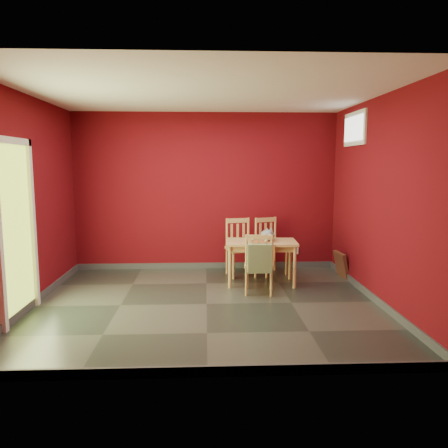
{
  "coord_description": "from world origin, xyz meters",
  "views": [
    {
      "loc": [
        -0.02,
        -5.55,
        1.82
      ],
      "look_at": [
        0.25,
        0.45,
        1.0
      ],
      "focal_mm": 35.0,
      "sensor_mm": 36.0,
      "label": 1
    }
  ],
  "objects_px": {
    "chair_far_left": "(240,247)",
    "chair_far_right": "(270,245)",
    "chair_near": "(259,263)",
    "tote_bag": "(260,258)",
    "dining_table": "(261,246)",
    "cat": "(268,233)",
    "picture_frame": "(341,265)"
  },
  "relations": [
    {
      "from": "dining_table",
      "to": "chair_near",
      "type": "distance_m",
      "value": 0.55
    },
    {
      "from": "chair_far_right",
      "to": "chair_near",
      "type": "xyz_separation_m",
      "value": [
        -0.32,
        -1.15,
        -0.03
      ]
    },
    {
      "from": "tote_bag",
      "to": "picture_frame",
      "type": "height_order",
      "value": "tote_bag"
    },
    {
      "from": "chair_near",
      "to": "cat",
      "type": "relative_size",
      "value": 1.97
    },
    {
      "from": "tote_bag",
      "to": "cat",
      "type": "height_order",
      "value": "cat"
    },
    {
      "from": "cat",
      "to": "tote_bag",
      "type": "bearing_deg",
      "value": -86.33
    },
    {
      "from": "tote_bag",
      "to": "cat",
      "type": "distance_m",
      "value": 0.87
    },
    {
      "from": "dining_table",
      "to": "chair_far_right",
      "type": "relative_size",
      "value": 1.18
    },
    {
      "from": "chair_far_left",
      "to": "tote_bag",
      "type": "bearing_deg",
      "value": -82.63
    },
    {
      "from": "dining_table",
      "to": "chair_near",
      "type": "bearing_deg",
      "value": -100.41
    },
    {
      "from": "chair_near",
      "to": "tote_bag",
      "type": "relative_size",
      "value": 1.89
    },
    {
      "from": "cat",
      "to": "picture_frame",
      "type": "xyz_separation_m",
      "value": [
        1.24,
        0.23,
        -0.57
      ]
    },
    {
      "from": "tote_bag",
      "to": "cat",
      "type": "bearing_deg",
      "value": 74.78
    },
    {
      "from": "chair_far_right",
      "to": "cat",
      "type": "bearing_deg",
      "value": -102.08
    },
    {
      "from": "dining_table",
      "to": "cat",
      "type": "distance_m",
      "value": 0.23
    },
    {
      "from": "chair_far_left",
      "to": "chair_far_right",
      "type": "relative_size",
      "value": 1.0
    },
    {
      "from": "dining_table",
      "to": "tote_bag",
      "type": "xyz_separation_m",
      "value": [
        -0.11,
        -0.74,
        -0.03
      ]
    },
    {
      "from": "dining_table",
      "to": "chair_far_left",
      "type": "relative_size",
      "value": 1.18
    },
    {
      "from": "dining_table",
      "to": "tote_bag",
      "type": "distance_m",
      "value": 0.75
    },
    {
      "from": "chair_far_left",
      "to": "picture_frame",
      "type": "relative_size",
      "value": 2.19
    },
    {
      "from": "chair_far_left",
      "to": "chair_near",
      "type": "distance_m",
      "value": 1.07
    },
    {
      "from": "chair_far_right",
      "to": "chair_near",
      "type": "relative_size",
      "value": 1.07
    },
    {
      "from": "chair_far_right",
      "to": "cat",
      "type": "xyz_separation_m",
      "value": [
        -0.12,
        -0.55,
        0.3
      ]
    },
    {
      "from": "chair_far_left",
      "to": "picture_frame",
      "type": "xyz_separation_m",
      "value": [
        1.63,
        -0.23,
        -0.27
      ]
    },
    {
      "from": "chair_far_right",
      "to": "tote_bag",
      "type": "height_order",
      "value": "chair_far_right"
    },
    {
      "from": "chair_far_right",
      "to": "dining_table",
      "type": "bearing_deg",
      "value": -109.63
    },
    {
      "from": "chair_far_left",
      "to": "chair_far_right",
      "type": "height_order",
      "value": "chair_far_left"
    },
    {
      "from": "chair_near",
      "to": "tote_bag",
      "type": "bearing_deg",
      "value": -95.0
    },
    {
      "from": "chair_far_left",
      "to": "cat",
      "type": "distance_m",
      "value": 0.66
    },
    {
      "from": "dining_table",
      "to": "chair_far_left",
      "type": "bearing_deg",
      "value": 117.77
    },
    {
      "from": "chair_far_left",
      "to": "chair_far_right",
      "type": "distance_m",
      "value": 0.51
    },
    {
      "from": "dining_table",
      "to": "chair_near",
      "type": "relative_size",
      "value": 1.26
    }
  ]
}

